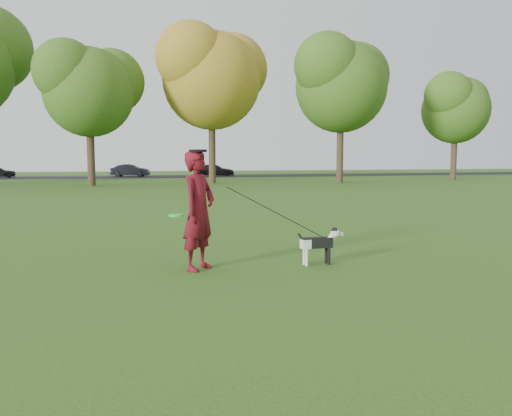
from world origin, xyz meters
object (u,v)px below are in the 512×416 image
object	(u,v)px
man	(199,210)
car_mid	(130,170)
dog	(320,242)
car_right	(215,170)

from	to	relation	value
man	car_mid	xyz separation A→B (m)	(-0.19, 40.24, -0.35)
dog	car_mid	distance (m)	40.45
dog	car_right	size ratio (longest dim) A/B	0.22
man	dog	bearing A→B (deg)	-53.21
dog	car_right	bearing A→B (deg)	81.84
man	dog	size ratio (longest dim) A/B	2.29
dog	car_right	distance (m)	40.80
dog	car_right	xyz separation A→B (m)	(5.79, 40.39, 0.19)
man	car_mid	bearing A→B (deg)	41.40
man	car_mid	distance (m)	40.24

